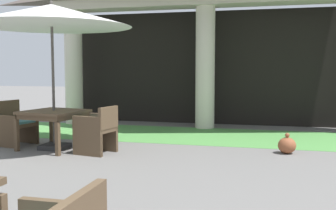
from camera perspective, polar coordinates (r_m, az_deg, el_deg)
name	(u,v)px	position (r m, az deg, el deg)	size (l,w,h in m)	color
lawn_strip	(196,135)	(9.19, 3.95, -4.26)	(10.24, 2.36, 0.01)	#519347
patio_table_mid_left	(54,116)	(7.85, -15.70, -1.45)	(1.17, 1.17, 0.72)	brown
patio_umbrella_mid_left	(52,16)	(7.86, -16.03, 11.88)	(2.93, 2.93, 2.73)	#2D2D2D
patio_chair_mid_left_east	(97,130)	(7.29, -9.91, -3.54)	(0.68, 0.66, 0.84)	brown
patio_chair_mid_left_west	(16,125)	(8.53, -20.61, -2.59)	(0.65, 0.71, 0.87)	brown
terracotta_urn	(287,145)	(7.51, 16.36, -5.44)	(0.31, 0.31, 0.37)	brown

